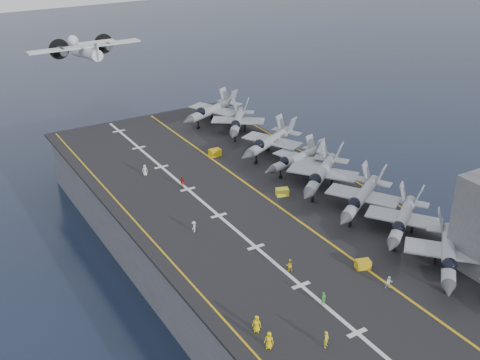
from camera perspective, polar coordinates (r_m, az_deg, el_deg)
ground at (r=94.98m, az=1.26°, el=-7.99°), size 500.00×500.00×0.00m
hull at (r=92.31m, az=1.29°, el=-5.41°), size 36.00×90.00×10.00m
flight_deck at (r=89.76m, az=1.32°, el=-2.56°), size 38.00×92.00×0.40m
foul_line at (r=91.12m, az=2.92°, el=-1.97°), size 0.35×90.00×0.02m
landing_centerline at (r=86.96m, az=-2.03°, el=-3.39°), size 0.50×90.00×0.02m
deck_edge_port at (r=82.93m, az=-8.71°, el=-5.24°), size 0.25×90.00×0.02m
deck_edge_stbd at (r=99.79m, az=10.34°, el=0.17°), size 0.25×90.00×0.02m
fighter_jet_1 at (r=77.43m, az=19.18°, el=-6.56°), size 18.77×18.32×5.47m
fighter_jet_2 at (r=83.59m, az=15.16°, el=-3.59°), size 18.08×16.79×5.22m
fighter_jet_3 at (r=88.03m, az=11.43°, el=-1.53°), size 18.98×17.18×5.49m
fighter_jet_4 at (r=94.19m, az=7.72°, el=0.68°), size 19.60×18.49×5.67m
fighter_jet_5 at (r=100.15m, az=5.33°, el=2.07°), size 15.48×12.18×4.74m
fighter_jet_6 at (r=106.01m, az=2.83°, el=3.74°), size 19.01×16.50×5.55m
fighter_jet_7 at (r=115.89m, az=-0.23°, el=5.64°), size 17.34×18.30×5.30m
fighter_jet_8 at (r=122.02m, az=-2.70°, el=6.71°), size 18.90×16.20×5.54m
tow_cart_a at (r=76.64m, az=11.58°, el=-7.83°), size 2.10×1.69×1.10m
tow_cart_b at (r=92.60m, az=4.03°, el=-1.15°), size 2.21×1.79×1.15m
tow_cart_c at (r=106.55m, az=-2.39°, el=2.62°), size 2.06×1.36×1.23m
crew_0 at (r=65.23m, az=1.59°, el=-13.47°), size 1.40×1.38×1.97m
crew_1 at (r=63.97m, az=8.18°, el=-14.71°), size 1.39×1.23×1.94m
crew_2 at (r=74.66m, az=4.70°, el=-8.04°), size 1.22×1.05×1.71m
crew_3 at (r=82.80m, az=-4.40°, el=-4.42°), size 1.14×1.12×1.60m
crew_4 at (r=95.22m, az=-5.53°, el=-0.19°), size 1.28×1.32×1.84m
crew_5 at (r=100.11m, az=-9.01°, el=0.94°), size 1.33×1.19×1.85m
crew_6 at (r=69.53m, az=7.94°, el=-11.08°), size 1.08×0.78×1.69m
crew_7 at (r=73.64m, az=13.95°, el=-9.39°), size 1.14×1.00×1.60m
transport_plane at (r=130.36m, az=-14.39°, el=11.59°), size 23.37×16.00×5.50m
crew_8 at (r=63.29m, az=2.77°, el=-14.93°), size 1.40×1.38×1.97m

